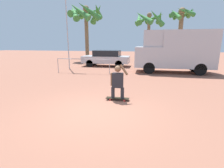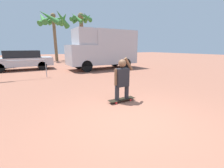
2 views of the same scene
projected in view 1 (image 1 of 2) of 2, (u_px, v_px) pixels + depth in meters
ground_plane at (96, 111)px, 5.85m from camera, size 80.00×80.00×0.00m
skateboard at (118, 98)px, 6.97m from camera, size 0.93×0.25×0.09m
person_skateboarder at (118, 80)px, 6.80m from camera, size 0.70×0.25×1.36m
camper_van at (175, 50)px, 13.03m from camera, size 5.63×2.09×3.11m
parked_car_silver at (106, 58)px, 16.87m from camera, size 4.48×1.86×1.52m
palm_tree_near_van at (182, 18)px, 22.29m from camera, size 3.31×3.34×6.59m
palm_tree_center_background at (149, 20)px, 21.86m from camera, size 3.94×4.10×6.16m
palm_tree_far_left at (85, 14)px, 20.66m from camera, size 4.54×4.49×6.78m
flagpole at (68, 19)px, 14.32m from camera, size 1.02×0.12×7.24m
plaza_railing_segment at (83, 61)px, 12.96m from camera, size 4.10×0.05×1.08m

